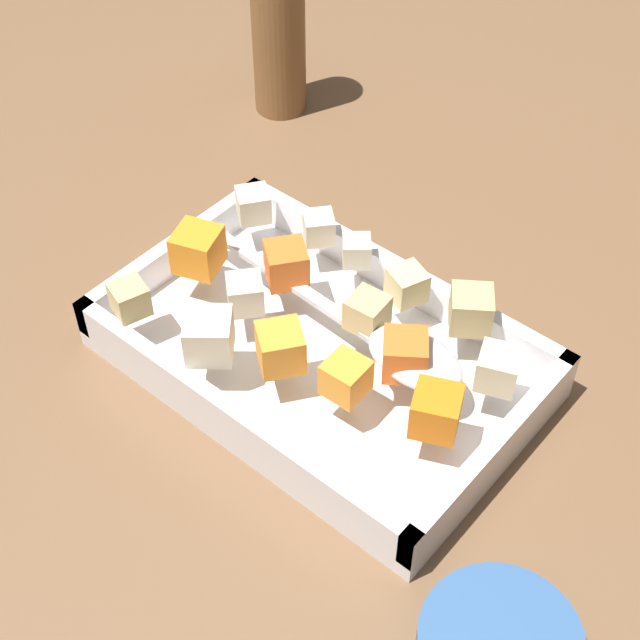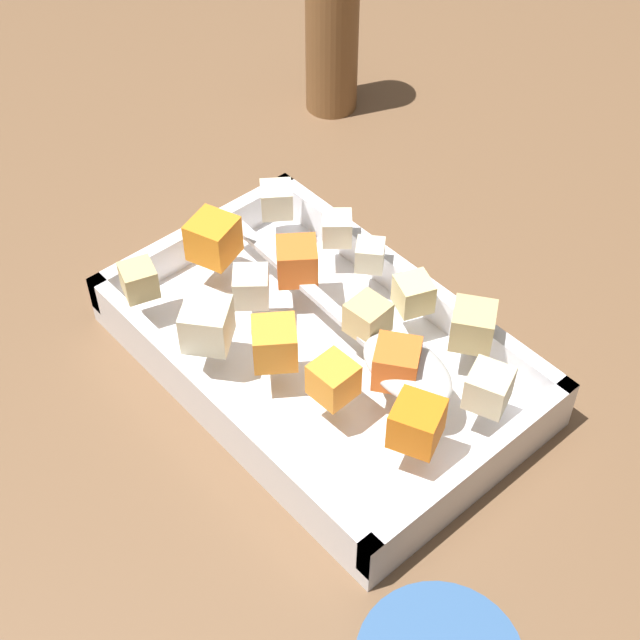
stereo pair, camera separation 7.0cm
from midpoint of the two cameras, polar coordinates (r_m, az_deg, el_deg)
name	(u,v)px [view 1 (the left image)]	position (r m, az deg, el deg)	size (l,w,h in m)	color
ground_plane	(312,388)	(0.73, -3.23, -4.20)	(4.00, 4.00, 0.00)	brown
baking_dish	(320,357)	(0.73, -2.73, -2.39)	(0.32, 0.20, 0.05)	silver
carrot_chunk_center	(405,355)	(0.67, 2.14, -2.25)	(0.03, 0.03, 0.03)	orange
carrot_chunk_heap_side	(281,348)	(0.68, -5.32, -1.81)	(0.03, 0.03, 0.03)	orange
carrot_chunk_back_center	(346,378)	(0.66, -1.48, -3.62)	(0.03, 0.03, 0.03)	orange
carrot_chunk_near_spoon	(198,250)	(0.76, -9.93, 4.03)	(0.03, 0.03, 0.03)	orange
carrot_chunk_heap_top	(438,409)	(0.64, 3.97, -5.49)	(0.03, 0.03, 0.03)	orange
carrot_chunk_mid_right	(286,264)	(0.74, -4.73, 3.22)	(0.03, 0.03, 0.03)	orange
potato_chunk_near_right	(407,285)	(0.72, 2.48, 1.98)	(0.03, 0.03, 0.03)	#E0CC89
potato_chunk_corner_sw	(209,336)	(0.69, -9.53, -1.11)	(0.03, 0.03, 0.03)	beige
potato_chunk_corner_ne	(498,369)	(0.67, 7.67, -3.07)	(0.03, 0.03, 0.03)	beige
potato_chunk_rim_edge	(367,313)	(0.70, 0.00, 0.30)	(0.03, 0.03, 0.03)	tan
potato_chunk_far_left	(253,205)	(0.80, -6.52, 6.73)	(0.03, 0.03, 0.03)	beige
potato_chunk_near_left	(319,228)	(0.77, -2.66, 5.40)	(0.02, 0.02, 0.02)	beige
potato_chunk_mid_left	(471,310)	(0.71, 6.22, 0.47)	(0.03, 0.03, 0.03)	tan
potato_chunk_far_right	(130,299)	(0.74, -13.98, 1.09)	(0.03, 0.03, 0.03)	tan
parsnip_chunk_corner_nw	(357,251)	(0.75, -0.45, 4.02)	(0.02, 0.02, 0.02)	beige
parsnip_chunk_corner_se	(242,296)	(0.72, -7.44, 1.28)	(0.03, 0.03, 0.03)	silver
serving_spoon	(400,349)	(0.68, 1.88, -1.91)	(0.26, 0.05, 0.02)	silver
pepper_mill	(278,27)	(0.97, -4.65, 16.97)	(0.05, 0.05, 0.20)	brown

